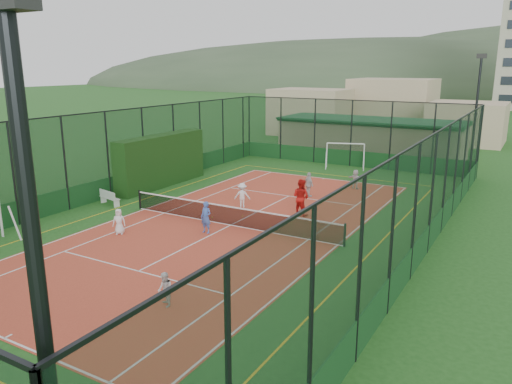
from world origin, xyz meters
TOP-DOWN VIEW (x-y plane):
  - ground at (0.00, 0.00)m, footprint 300.00×300.00m
  - court_slab at (0.00, 0.00)m, footprint 11.17×23.97m
  - tennis_net at (0.00, 0.00)m, footprint 11.67×0.12m
  - perimeter_fence at (0.00, 0.00)m, footprint 18.12×34.12m
  - floodlight_ne at (8.60, 16.60)m, footprint 0.60×0.26m
  - clubhouse at (0.00, 22.00)m, footprint 15.20×7.20m
  - distant_hills at (0.00, 150.00)m, footprint 200.00×60.00m
  - hedge_left at (-8.30, 4.82)m, footprint 1.12×7.44m
  - white_bench at (-7.80, -0.22)m, footprint 1.58×0.75m
  - futsal_goal_far at (-0.10, 16.15)m, footprint 2.96×1.70m
  - child_near_left at (-3.74, -3.59)m, footprint 0.69×0.63m
  - child_near_mid at (-0.38, -1.48)m, footprint 0.55×0.38m
  - child_near_right at (2.70, -8.06)m, footprint 0.70×0.67m
  - child_far_left at (-1.15, 3.00)m, footprint 0.99×0.79m
  - child_far_right at (1.06, 6.88)m, footprint 0.90×0.78m
  - child_far_back at (2.79, 10.14)m, footprint 1.17×0.56m
  - coach at (2.21, 3.25)m, footprint 1.04×0.88m
  - tennis_balls at (-0.33, 1.07)m, footprint 5.14×1.15m

SIDE VIEW (x-z plane):
  - ground at x=0.00m, z-range 0.00..0.00m
  - distant_hills at x=0.00m, z-range -12.00..12.00m
  - court_slab at x=0.00m, z-range 0.00..0.01m
  - tennis_balls at x=-0.33m, z-range 0.01..0.08m
  - white_bench at x=-7.80m, z-range 0.00..0.86m
  - tennis_net at x=0.00m, z-range 0.00..1.06m
  - child_near_right at x=2.70m, z-range 0.01..1.15m
  - child_near_left at x=-3.74m, z-range 0.01..1.20m
  - child_far_back at x=2.79m, z-range 0.01..1.22m
  - child_far_left at x=-1.15m, z-range 0.01..1.35m
  - child_far_right at x=1.06m, z-range 0.01..1.47m
  - child_near_mid at x=-0.38m, z-range 0.01..1.49m
  - futsal_goal_far at x=-0.10m, z-range 0.00..1.84m
  - coach at x=2.21m, z-range 0.01..1.91m
  - clubhouse at x=0.00m, z-range 0.00..3.15m
  - hedge_left at x=-8.30m, z-range 0.00..3.26m
  - perimeter_fence at x=0.00m, z-range 0.00..5.00m
  - floodlight_ne at x=8.60m, z-range 0.00..8.25m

